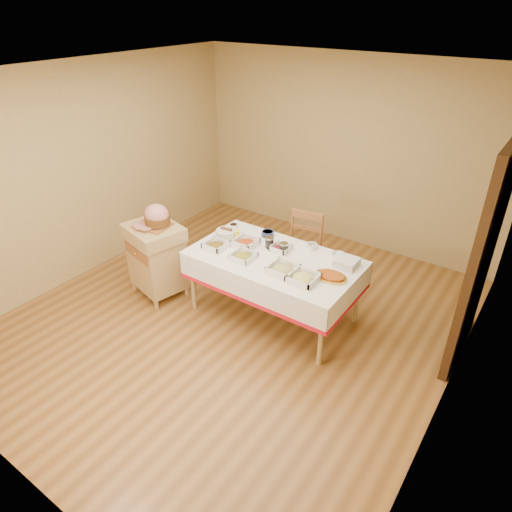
{
  "coord_description": "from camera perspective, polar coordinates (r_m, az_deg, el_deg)",
  "views": [
    {
      "loc": [
        2.56,
        -3.28,
        3.2
      ],
      "look_at": [
        0.13,
        0.2,
        0.77
      ],
      "focal_mm": 32.0,
      "sensor_mm": 36.0,
      "label": 1
    }
  ],
  "objects": [
    {
      "name": "serving_dish_a",
      "position": [
        5.06,
        -5.05,
        1.33
      ],
      "size": [
        0.24,
        0.24,
        0.1
      ],
      "color": "silver",
      "rests_on": "dining_table"
    },
    {
      "name": "small_bowl_right",
      "position": [
        5.07,
        6.96,
        1.25
      ],
      "size": [
        0.12,
        0.12,
        0.06
      ],
      "color": "silver",
      "rests_on": "dining_table"
    },
    {
      "name": "dining_table",
      "position": [
        4.97,
        2.25,
        -1.76
      ],
      "size": [
        1.82,
        1.02,
        0.76
      ],
      "color": "tan",
      "rests_on": "ground"
    },
    {
      "name": "serving_dish_d",
      "position": [
        4.49,
        5.92,
        -2.73
      ],
      "size": [
        0.27,
        0.27,
        0.1
      ],
      "color": "silver",
      "rests_on": "dining_table"
    },
    {
      "name": "plate_stack",
      "position": [
        4.8,
        11.24,
        -0.8
      ],
      "size": [
        0.22,
        0.22,
        0.08
      ],
      "color": "silver",
      "rests_on": "dining_table"
    },
    {
      "name": "serving_dish_e",
      "position": [
        5.09,
        -1.32,
        1.67
      ],
      "size": [
        0.26,
        0.25,
        0.12
      ],
      "color": "silver",
      "rests_on": "dining_table"
    },
    {
      "name": "serving_dish_b",
      "position": [
        4.84,
        -1.63,
        -0.05
      ],
      "size": [
        0.24,
        0.24,
        0.1
      ],
      "color": "silver",
      "rests_on": "dining_table"
    },
    {
      "name": "doorway",
      "position": [
        4.68,
        26.63,
        -0.08
      ],
      "size": [
        0.09,
        1.1,
        2.2
      ],
      "color": "black",
      "rests_on": "ground"
    },
    {
      "name": "room_shell",
      "position": [
        4.57,
        -2.81,
        5.25
      ],
      "size": [
        5.0,
        5.0,
        5.0
      ],
      "color": "brown",
      "rests_on": "ground"
    },
    {
      "name": "preserve_jar_left",
      "position": [
        5.05,
        1.7,
        1.65
      ],
      "size": [
        0.1,
        0.1,
        0.13
      ],
      "color": "silver",
      "rests_on": "dining_table"
    },
    {
      "name": "small_bowl_left",
      "position": [
        5.5,
        -2.84,
        3.77
      ],
      "size": [
        0.11,
        0.11,
        0.05
      ],
      "color": "silver",
      "rests_on": "dining_table"
    },
    {
      "name": "bowl_white_imported",
      "position": [
        5.12,
        3.47,
        1.55
      ],
      "size": [
        0.19,
        0.19,
        0.04
      ],
      "primitive_type": "imported",
      "rotation": [
        0.0,
        0.0,
        0.26
      ],
      "color": "silver",
      "rests_on": "dining_table"
    },
    {
      "name": "mustard_bottle",
      "position": [
        5.18,
        -2.4,
        2.61
      ],
      "size": [
        0.05,
        0.05,
        0.16
      ],
      "color": "yellow",
      "rests_on": "dining_table"
    },
    {
      "name": "serving_dish_c",
      "position": [
        4.61,
        3.35,
        -1.65
      ],
      "size": [
        0.28,
        0.28,
        0.11
      ],
      "color": "silver",
      "rests_on": "dining_table"
    },
    {
      "name": "small_bowl_mid",
      "position": [
        5.3,
        1.47,
        2.84
      ],
      "size": [
        0.14,
        0.14,
        0.06
      ],
      "color": "navy",
      "rests_on": "dining_table"
    },
    {
      "name": "serving_dish_f",
      "position": [
        5.0,
        3.11,
        0.99
      ],
      "size": [
        0.21,
        0.2,
        0.1
      ],
      "color": "silver",
      "rests_on": "dining_table"
    },
    {
      "name": "dining_chair",
      "position": [
        5.54,
        5.67,
        0.53
      ],
      "size": [
        0.5,
        0.48,
        0.97
      ],
      "color": "#985E32",
      "rests_on": "ground"
    },
    {
      "name": "bowl_small_imported",
      "position": [
        4.95,
        10.25,
        0.08
      ],
      "size": [
        0.16,
        0.16,
        0.04
      ],
      "primitive_type": "imported",
      "rotation": [
        0.0,
        0.0,
        -0.13
      ],
      "color": "silver",
      "rests_on": "dining_table"
    },
    {
      "name": "preserve_jar_right",
      "position": [
        4.94,
        3.5,
        0.93
      ],
      "size": [
        0.1,
        0.1,
        0.12
      ],
      "color": "silver",
      "rests_on": "dining_table"
    },
    {
      "name": "ham_on_board",
      "position": [
        5.3,
        -12.37,
        4.75
      ],
      "size": [
        0.41,
        0.39,
        0.27
      ],
      "color": "#985E32",
      "rests_on": "butcher_cart"
    },
    {
      "name": "brass_platter",
      "position": [
        4.58,
        9.36,
        -2.53
      ],
      "size": [
        0.33,
        0.23,
        0.04
      ],
      "color": "gold",
      "rests_on": "dining_table"
    },
    {
      "name": "bread_basket",
      "position": [
        5.29,
        -3.69,
        2.84
      ],
      "size": [
        0.25,
        0.25,
        0.11
      ],
      "color": "silver",
      "rests_on": "dining_table"
    },
    {
      "name": "butcher_cart",
      "position": [
        5.53,
        -12.35,
        0.0
      ],
      "size": [
        0.75,
        0.67,
        0.9
      ],
      "color": "tan",
      "rests_on": "ground"
    }
  ]
}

